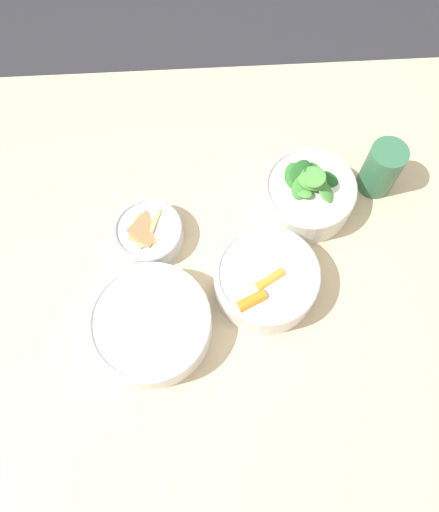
# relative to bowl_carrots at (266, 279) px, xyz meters

# --- Properties ---
(ground_plane) EXTENTS (10.00, 10.00, 0.00)m
(ground_plane) POSITION_rel_bowl_carrots_xyz_m (0.07, -0.01, -0.76)
(ground_plane) COLOR #2D2D33
(dining_table) EXTENTS (1.06, 0.97, 0.73)m
(dining_table) POSITION_rel_bowl_carrots_xyz_m (0.07, -0.01, -0.14)
(dining_table) COLOR beige
(dining_table) RESTS_ON ground_plane
(bowl_carrots) EXTENTS (0.18, 0.18, 0.07)m
(bowl_carrots) POSITION_rel_bowl_carrots_xyz_m (0.00, 0.00, 0.00)
(bowl_carrots) COLOR white
(bowl_carrots) RESTS_ON dining_table
(bowl_greens) EXTENTS (0.17, 0.17, 0.12)m
(bowl_greens) POSITION_rel_bowl_carrots_xyz_m (-0.09, -0.16, 0.00)
(bowl_greens) COLOR silver
(bowl_greens) RESTS_ON dining_table
(bowl_beans_hotdog) EXTENTS (0.20, 0.20, 0.07)m
(bowl_beans_hotdog) POSITION_rel_bowl_carrots_xyz_m (0.19, 0.07, -0.01)
(bowl_beans_hotdog) COLOR white
(bowl_beans_hotdog) RESTS_ON dining_table
(bowl_cookies) EXTENTS (0.12, 0.12, 0.05)m
(bowl_cookies) POSITION_rel_bowl_carrots_xyz_m (0.20, -0.10, -0.01)
(bowl_cookies) COLOR silver
(bowl_cookies) RESTS_ON dining_table
(cup) EXTENTS (0.07, 0.07, 0.11)m
(cup) POSITION_rel_bowl_carrots_xyz_m (-0.23, -0.19, 0.02)
(cup) COLOR #336B47
(cup) RESTS_ON dining_table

